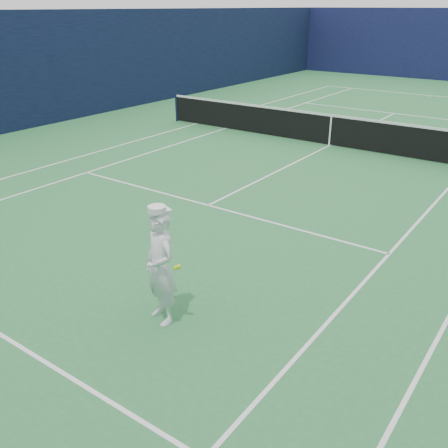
# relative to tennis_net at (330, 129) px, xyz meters

# --- Properties ---
(ground) EXTENTS (80.00, 80.00, 0.00)m
(ground) POSITION_rel_tennis_net_xyz_m (0.00, 0.00, -0.55)
(ground) COLOR #2C743D
(ground) RESTS_ON ground
(court_markings) EXTENTS (11.03, 23.83, 0.01)m
(court_markings) POSITION_rel_tennis_net_xyz_m (0.00, 0.00, -0.55)
(court_markings) COLOR white
(court_markings) RESTS_ON ground
(windscreen_fence) EXTENTS (20.12, 36.12, 4.00)m
(windscreen_fence) POSITION_rel_tennis_net_xyz_m (0.00, 0.00, 1.45)
(windscreen_fence) COLOR #0F1239
(windscreen_fence) RESTS_ON ground
(tennis_net) EXTENTS (12.88, 0.09, 1.07)m
(tennis_net) POSITION_rel_tennis_net_xyz_m (0.00, 0.00, 0.00)
(tennis_net) COLOR #141E4C
(tennis_net) RESTS_ON ground
(tennis_player) EXTENTS (0.72, 0.68, 1.75)m
(tennis_player) POSITION_rel_tennis_net_xyz_m (2.15, -10.30, 0.30)
(tennis_player) COLOR white
(tennis_player) RESTS_ON ground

